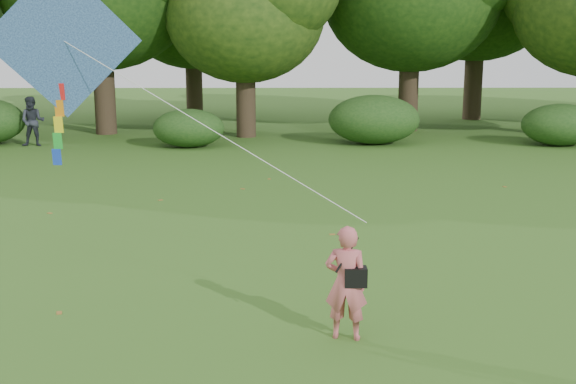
{
  "coord_description": "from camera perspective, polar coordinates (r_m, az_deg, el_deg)",
  "views": [
    {
      "loc": [
        -0.53,
        -9.62,
        3.98
      ],
      "look_at": [
        -0.43,
        2.0,
        1.5
      ],
      "focal_mm": 45.0,
      "sensor_mm": 36.0,
      "label": 1
    }
  ],
  "objects": [
    {
      "name": "tree_line",
      "position": [
        32.62,
        3.49,
        14.88
      ],
      "size": [
        54.7,
        15.3,
        9.48
      ],
      "color": "#3A2D1E",
      "rests_on": "ground"
    },
    {
      "name": "man_kite_flyer",
      "position": [
        9.73,
        4.62,
        -7.16
      ],
      "size": [
        0.63,
        0.48,
        1.57
      ],
      "primitive_type": "imported",
      "rotation": [
        0.0,
        0.0,
        2.95
      ],
      "color": "#C65D62",
      "rests_on": "ground"
    },
    {
      "name": "shrub_band",
      "position": [
        27.41,
        -0.89,
        5.51
      ],
      "size": [
        39.15,
        3.22,
        1.88
      ],
      "color": "#264919",
      "rests_on": "ground"
    },
    {
      "name": "crossbody_bag",
      "position": [
        9.68,
        5.34,
        -6.63
      ],
      "size": [
        0.43,
        0.2,
        0.67
      ],
      "color": "black",
      "rests_on": "ground"
    },
    {
      "name": "bystander_left",
      "position": [
        28.72,
        -19.52,
        5.27
      ],
      "size": [
        0.97,
        0.79,
        1.86
      ],
      "primitive_type": "imported",
      "rotation": [
        0.0,
        0.0,
        0.09
      ],
      "color": "#282C35",
      "rests_on": "ground"
    },
    {
      "name": "flying_kite",
      "position": [
        11.89,
        -17.32,
        11.13
      ],
      "size": [
        5.67,
        2.59,
        3.53
      ],
      "color": "#275CA9",
      "rests_on": "ground"
    },
    {
      "name": "fallen_leaves",
      "position": [
        15.09,
        2.8,
        -3.24
      ],
      "size": [
        11.63,
        12.63,
        0.01
      ],
      "color": "brown",
      "rests_on": "ground"
    },
    {
      "name": "ground",
      "position": [
        10.43,
        2.5,
        -10.41
      ],
      "size": [
        100.0,
        100.0,
        0.0
      ],
      "primitive_type": "plane",
      "color": "#265114",
      "rests_on": "ground"
    }
  ]
}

